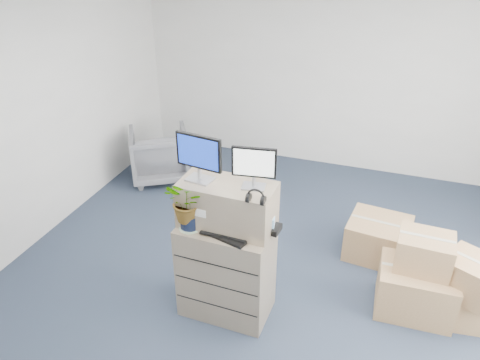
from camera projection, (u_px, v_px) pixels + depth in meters
name	position (u px, v px, depth m)	size (l,w,h in m)	color
ground	(266.00, 311.00, 4.72)	(7.00, 7.00, 0.00)	#243141
wall_back	(336.00, 78.00, 6.93)	(6.00, 0.02, 2.80)	silver
filing_cabinet_lower	(226.00, 270.00, 4.51)	(0.86, 0.52, 1.00)	gray
filing_cabinet_upper	(227.00, 205.00, 4.20)	(0.86, 0.43, 0.43)	gray
monitor_left	(199.00, 155.00, 4.04)	(0.44, 0.20, 0.43)	#99999E
monitor_right	(254.00, 166.00, 3.95)	(0.38, 0.17, 0.38)	#99999E
headphones	(256.00, 197.00, 3.82)	(0.15, 0.15, 0.02)	black
keyboard	(225.00, 233.00, 4.16)	(0.49, 0.20, 0.03)	black
mouse	(257.00, 237.00, 4.11)	(0.09, 0.06, 0.03)	silver
water_bottle	(236.00, 214.00, 4.24)	(0.07, 0.07, 0.25)	gray
phone_dock	(229.00, 219.00, 4.31)	(0.06, 0.05, 0.13)	silver
external_drive	(269.00, 228.00, 4.21)	(0.20, 0.15, 0.06)	black
tissue_box	(262.00, 220.00, 4.18)	(0.23, 0.12, 0.09)	#45A2EC
potted_plant	(189.00, 207.00, 4.14)	(0.48, 0.51, 0.41)	#AAC7A0
office_chair	(159.00, 152.00, 6.98)	(0.82, 0.77, 0.85)	slate
cardboard_boxes	(435.00, 275.00, 4.73)	(2.38, 1.45, 0.86)	#A47A4F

